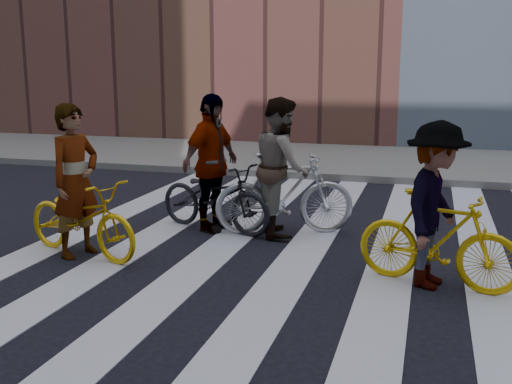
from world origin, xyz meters
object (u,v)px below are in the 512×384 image
at_px(bike_yellow_right, 438,239).
at_px(rider_right, 435,205).
at_px(bike_silver_mid, 285,194).
at_px(bike_dark_rear, 215,197).
at_px(rider_rear, 211,163).
at_px(bike_yellow_left, 81,218).
at_px(rider_left, 76,181).
at_px(rider_mid, 281,167).

relative_size(bike_yellow_right, rider_right, 0.97).
bearing_deg(bike_silver_mid, bike_yellow_right, -147.50).
bearing_deg(bike_dark_rear, rider_rear, 107.16).
distance_m(bike_silver_mid, bike_yellow_right, 2.60).
distance_m(bike_yellow_left, bike_silver_mid, 2.78).
bearing_deg(rider_left, bike_yellow_left, -72.87).
height_order(bike_silver_mid, rider_rear, rider_rear).
xyz_separation_m(bike_dark_rear, rider_rear, (-0.05, 0.00, 0.49)).
xyz_separation_m(bike_dark_rear, rider_mid, (0.97, 0.09, 0.47)).
bearing_deg(rider_right, bike_dark_rear, 79.19).
relative_size(bike_dark_rear, rider_left, 0.99).
bearing_deg(rider_right, rider_left, 106.73).
distance_m(bike_dark_rear, rider_left, 2.07).
bearing_deg(rider_mid, bike_silver_mid, -110.30).
height_order(bike_yellow_right, rider_left, rider_left).
xyz_separation_m(bike_dark_rear, rider_left, (-1.24, -1.59, 0.46)).
bearing_deg(bike_silver_mid, rider_mid, 69.70).
distance_m(bike_silver_mid, rider_left, 2.84).
bearing_deg(bike_dark_rear, bike_silver_mid, -67.78).
height_order(bike_silver_mid, rider_left, rider_left).
bearing_deg(rider_rear, rider_mid, -67.78).
relative_size(bike_silver_mid, bike_yellow_right, 1.12).
height_order(rider_mid, rider_rear, rider_rear).
height_order(bike_dark_rear, rider_right, rider_right).
height_order(rider_left, rider_rear, rider_rear).
distance_m(bike_yellow_left, rider_left, 0.47).
distance_m(bike_yellow_right, bike_dark_rear, 3.42).
relative_size(bike_dark_rear, rider_rear, 0.96).
distance_m(bike_yellow_right, rider_left, 4.35).
relative_size(bike_yellow_left, rider_rear, 0.94).
relative_size(bike_yellow_left, bike_silver_mid, 0.95).
relative_size(bike_yellow_left, rider_right, 1.04).
bearing_deg(rider_right, rider_mid, 68.00).
relative_size(bike_yellow_right, rider_rear, 0.88).
bearing_deg(rider_rear, bike_dark_rear, -72.84).
bearing_deg(rider_mid, rider_left, 107.07).
relative_size(rider_left, rider_mid, 0.98).
xyz_separation_m(bike_silver_mid, rider_rear, (-1.07, -0.09, 0.40)).
height_order(bike_yellow_left, rider_right, rider_right).
bearing_deg(rider_rear, rider_left, 160.43).
relative_size(bike_yellow_right, rider_left, 0.92).
bearing_deg(bike_yellow_right, bike_yellow_left, 106.73).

